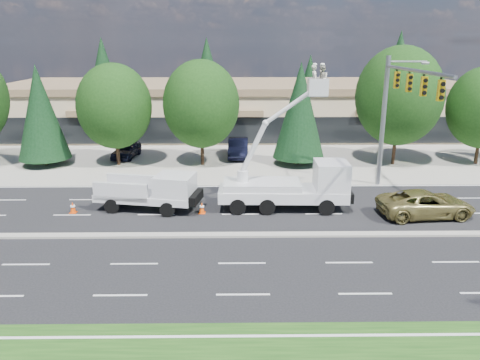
{
  "coord_description": "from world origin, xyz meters",
  "views": [
    {
      "loc": [
        -0.34,
        -22.91,
        9.92
      ],
      "look_at": [
        -0.02,
        2.34,
        2.4
      ],
      "focal_mm": 35.0,
      "sensor_mm": 36.0,
      "label": 1
    }
  ],
  "objects_px": {
    "bucket_truck": "(294,180)",
    "minivan": "(426,204)",
    "signal_mast": "(396,104)",
    "utility_pickup": "(153,195)"
  },
  "relations": [
    {
      "from": "bucket_truck",
      "to": "minivan",
      "type": "bearing_deg",
      "value": -8.75
    },
    {
      "from": "signal_mast",
      "to": "utility_pickup",
      "type": "relative_size",
      "value": 1.62
    },
    {
      "from": "bucket_truck",
      "to": "utility_pickup",
      "type": "bearing_deg",
      "value": -178.04
    },
    {
      "from": "minivan",
      "to": "bucket_truck",
      "type": "bearing_deg",
      "value": 74.69
    },
    {
      "from": "signal_mast",
      "to": "minivan",
      "type": "height_order",
      "value": "signal_mast"
    },
    {
      "from": "signal_mast",
      "to": "minivan",
      "type": "xyz_separation_m",
      "value": [
        0.86,
        -4.24,
        -5.29
      ]
    },
    {
      "from": "bucket_truck",
      "to": "minivan",
      "type": "distance_m",
      "value": 7.83
    },
    {
      "from": "signal_mast",
      "to": "utility_pickup",
      "type": "height_order",
      "value": "signal_mast"
    },
    {
      "from": "signal_mast",
      "to": "utility_pickup",
      "type": "xyz_separation_m",
      "value": [
        -15.34,
        -2.93,
        -5.12
      ]
    },
    {
      "from": "signal_mast",
      "to": "bucket_truck",
      "type": "height_order",
      "value": "signal_mast"
    }
  ]
}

